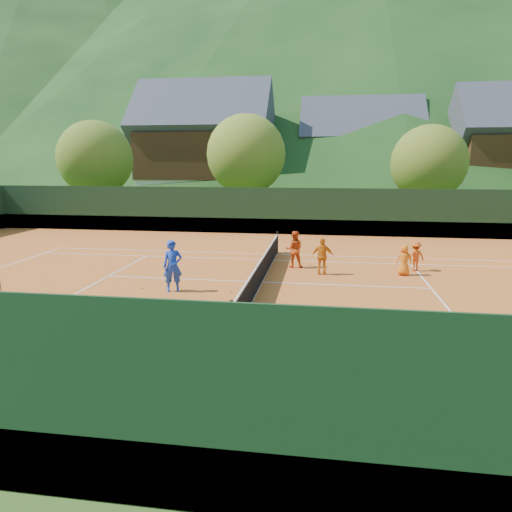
# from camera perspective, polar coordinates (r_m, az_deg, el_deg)

# --- Properties ---
(ground) EXTENTS (400.00, 400.00, 0.00)m
(ground) POSITION_cam_1_polar(r_m,az_deg,el_deg) (17.98, 0.72, -3.33)
(ground) COLOR #2B4D18
(ground) RESTS_ON ground
(clay_court) EXTENTS (40.00, 24.00, 0.02)m
(clay_court) POSITION_cam_1_polar(r_m,az_deg,el_deg) (17.97, 0.72, -3.30)
(clay_court) COLOR #C05A1F
(clay_court) RESTS_ON ground
(mountain_far) EXTENTS (280.00, 280.00, 110.00)m
(mountain_far) POSITION_cam_1_polar(r_m,az_deg,el_deg) (184.36, 11.82, 27.43)
(mountain_far) COLOR black
(mountain_far) RESTS_ON ground
(mountain_far_left) EXTENTS (260.00, 260.00, 100.00)m
(mountain_far_left) POSITION_cam_1_polar(r_m,az_deg,el_deg) (196.28, -21.96, 24.38)
(mountain_far_left) COLOR #183612
(mountain_far_left) RESTS_ON ground
(coach) EXTENTS (0.81, 0.67, 1.89)m
(coach) POSITION_cam_1_polar(r_m,az_deg,el_deg) (16.76, -10.38, -1.25)
(coach) COLOR #1C3DB7
(coach) RESTS_ON clay_court
(student_a) EXTENTS (0.86, 0.70, 1.64)m
(student_a) POSITION_cam_1_polar(r_m,az_deg,el_deg) (20.36, 4.79, 0.85)
(student_a) COLOR #EA4F14
(student_a) RESTS_ON clay_court
(student_b) EXTENTS (0.92, 0.41, 1.55)m
(student_b) POSITION_cam_1_polar(r_m,az_deg,el_deg) (19.20, 8.31, -0.03)
(student_b) COLOR orange
(student_b) RESTS_ON clay_court
(student_c) EXTENTS (0.67, 0.46, 1.29)m
(student_c) POSITION_cam_1_polar(r_m,az_deg,el_deg) (19.87, 18.03, -0.47)
(student_c) COLOR orange
(student_c) RESTS_ON clay_court
(student_d) EXTENTS (0.94, 0.73, 1.28)m
(student_d) POSITION_cam_1_polar(r_m,az_deg,el_deg) (20.85, 19.31, -0.02)
(student_d) COLOR #D94F13
(student_d) RESTS_ON clay_court
(tennis_ball_0) EXTENTS (0.07, 0.07, 0.07)m
(tennis_ball_0) POSITION_cam_1_polar(r_m,az_deg,el_deg) (13.27, -17.80, -9.27)
(tennis_ball_0) COLOR #D8F128
(tennis_ball_0) RESTS_ON clay_court
(tennis_ball_1) EXTENTS (0.07, 0.07, 0.07)m
(tennis_ball_1) POSITION_cam_1_polar(r_m,az_deg,el_deg) (16.62, -3.29, -4.43)
(tennis_ball_1) COLOR #D8F128
(tennis_ball_1) RESTS_ON clay_court
(tennis_ball_3) EXTENTS (0.07, 0.07, 0.07)m
(tennis_ball_3) POSITION_cam_1_polar(r_m,az_deg,el_deg) (17.56, -9.73, -3.69)
(tennis_ball_3) COLOR #D8F128
(tennis_ball_3) RESTS_ON clay_court
(tennis_ball_4) EXTENTS (0.07, 0.07, 0.07)m
(tennis_ball_4) POSITION_cam_1_polar(r_m,az_deg,el_deg) (13.57, -13.25, -8.52)
(tennis_ball_4) COLOR #D8F128
(tennis_ball_4) RESTS_ON clay_court
(tennis_ball_5) EXTENTS (0.07, 0.07, 0.07)m
(tennis_ball_5) POSITION_cam_1_polar(r_m,az_deg,el_deg) (17.59, -14.14, -3.86)
(tennis_ball_5) COLOR #D8F128
(tennis_ball_5) RESTS_ON clay_court
(tennis_ball_6) EXTENTS (0.07, 0.07, 0.07)m
(tennis_ball_6) POSITION_cam_1_polar(r_m,az_deg,el_deg) (15.95, -9.50, -5.28)
(tennis_ball_6) COLOR #D8F128
(tennis_ball_6) RESTS_ON clay_court
(tennis_ball_7) EXTENTS (0.07, 0.07, 0.07)m
(tennis_ball_7) POSITION_cam_1_polar(r_m,az_deg,el_deg) (10.31, 20.70, -15.77)
(tennis_ball_7) COLOR #D8F128
(tennis_ball_7) RESTS_ON clay_court
(tennis_ball_8) EXTENTS (0.07, 0.07, 0.07)m
(tennis_ball_8) POSITION_cam_1_polar(r_m,az_deg,el_deg) (16.56, -18.31, -5.09)
(tennis_ball_8) COLOR #D8F128
(tennis_ball_8) RESTS_ON clay_court
(tennis_ball_9) EXTENTS (0.07, 0.07, 0.07)m
(tennis_ball_9) POSITION_cam_1_polar(r_m,az_deg,el_deg) (11.20, 3.88, -12.71)
(tennis_ball_9) COLOR #D8F128
(tennis_ball_9) RESTS_ON clay_court
(tennis_ball_10) EXTENTS (0.07, 0.07, 0.07)m
(tennis_ball_10) POSITION_cam_1_polar(r_m,az_deg,el_deg) (14.63, -7.42, -6.80)
(tennis_ball_10) COLOR #D8F128
(tennis_ball_10) RESTS_ON clay_court
(tennis_ball_11) EXTENTS (0.07, 0.07, 0.07)m
(tennis_ball_11) POSITION_cam_1_polar(r_m,az_deg,el_deg) (13.90, 18.43, -8.33)
(tennis_ball_11) COLOR #D8F128
(tennis_ball_11) RESTS_ON clay_court
(tennis_ball_12) EXTENTS (0.07, 0.07, 0.07)m
(tennis_ball_12) POSITION_cam_1_polar(r_m,az_deg,el_deg) (10.91, -14.32, -13.77)
(tennis_ball_12) COLOR #D8F128
(tennis_ball_12) RESTS_ON clay_court
(tennis_ball_13) EXTENTS (0.07, 0.07, 0.07)m
(tennis_ball_13) POSITION_cam_1_polar(r_m,az_deg,el_deg) (13.19, 25.19, -9.98)
(tennis_ball_13) COLOR #D8F128
(tennis_ball_13) RESTS_ON clay_court
(tennis_ball_14) EXTENTS (0.07, 0.07, 0.07)m
(tennis_ball_14) POSITION_cam_1_polar(r_m,az_deg,el_deg) (16.69, -23.41, -5.34)
(tennis_ball_14) COLOR #D8F128
(tennis_ball_14) RESTS_ON clay_court
(tennis_ball_15) EXTENTS (0.07, 0.07, 0.07)m
(tennis_ball_15) POSITION_cam_1_polar(r_m,az_deg,el_deg) (15.20, -17.08, -6.51)
(tennis_ball_15) COLOR #D8F128
(tennis_ball_15) RESTS_ON clay_court
(tennis_ball_16) EXTENTS (0.07, 0.07, 0.07)m
(tennis_ball_16) POSITION_cam_1_polar(r_m,az_deg,el_deg) (10.98, -16.96, -13.76)
(tennis_ball_16) COLOR #D8F128
(tennis_ball_16) RESTS_ON clay_court
(tennis_ball_17) EXTENTS (0.07, 0.07, 0.07)m
(tennis_ball_17) POSITION_cam_1_polar(r_m,az_deg,el_deg) (14.60, -1.77, -6.73)
(tennis_ball_17) COLOR #D8F128
(tennis_ball_17) RESTS_ON clay_court
(tennis_ball_18) EXTENTS (0.07, 0.07, 0.07)m
(tennis_ball_18) POSITION_cam_1_polar(r_m,az_deg,el_deg) (16.62, 1.19, -4.41)
(tennis_ball_18) COLOR #D8F128
(tennis_ball_18) RESTS_ON clay_court
(court_lines) EXTENTS (23.83, 11.03, 0.00)m
(court_lines) POSITION_cam_1_polar(r_m,az_deg,el_deg) (17.97, 0.72, -3.26)
(court_lines) COLOR white
(court_lines) RESTS_ON clay_court
(tennis_net) EXTENTS (0.10, 12.07, 1.10)m
(tennis_net) POSITION_cam_1_polar(r_m,az_deg,el_deg) (17.85, 0.73, -1.72)
(tennis_net) COLOR black
(tennis_net) RESTS_ON clay_court
(perimeter_fence) EXTENTS (40.40, 24.24, 3.00)m
(perimeter_fence) POSITION_cam_1_polar(r_m,az_deg,el_deg) (17.69, 0.73, 0.64)
(perimeter_fence) COLOR black
(perimeter_fence) RESTS_ON clay_court
(chalet_left) EXTENTS (13.80, 9.93, 12.92)m
(chalet_left) POSITION_cam_1_polar(r_m,az_deg,el_deg) (48.78, -6.37, 12.87)
(chalet_left) COLOR beige
(chalet_left) RESTS_ON ground
(chalet_mid) EXTENTS (12.65, 8.82, 11.45)m
(chalet_mid) POSITION_cam_1_polar(r_m,az_deg,el_deg) (51.33, 12.81, 11.87)
(chalet_mid) COLOR beige
(chalet_mid) RESTS_ON ground
(tree_a) EXTENTS (6.00, 6.00, 7.88)m
(tree_a) POSITION_cam_1_polar(r_m,az_deg,el_deg) (39.67, -19.48, 11.41)
(tree_a) COLOR #3C2718
(tree_a) RESTS_ON ground
(tree_b) EXTENTS (6.40, 6.40, 8.40)m
(tree_b) POSITION_cam_1_polar(r_m,az_deg,el_deg) (37.73, -1.25, 12.58)
(tree_b) COLOR #3C2518
(tree_b) RESTS_ON ground
(tree_c) EXTENTS (5.60, 5.60, 7.35)m
(tree_c) POSITION_cam_1_polar(r_m,az_deg,el_deg) (37.00, 20.79, 10.83)
(tree_c) COLOR #3D2618
(tree_c) RESTS_ON ground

